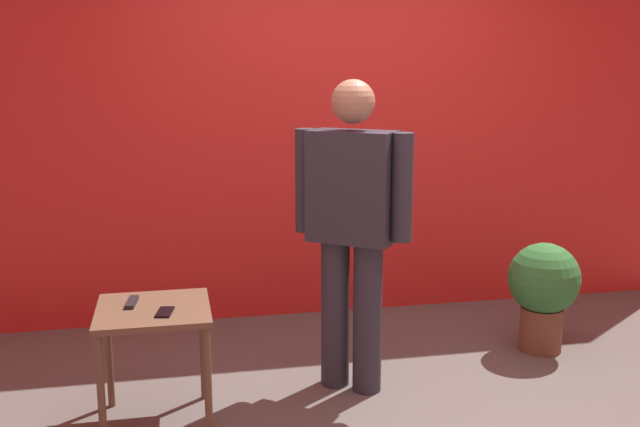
{
  "coord_description": "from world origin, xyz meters",
  "views": [
    {
      "loc": [
        -1.17,
        -3.32,
        1.76
      ],
      "look_at": [
        -0.37,
        0.55,
        0.95
      ],
      "focal_mm": 41.23,
      "sensor_mm": 36.0,
      "label": 1
    }
  ],
  "objects": [
    {
      "name": "tv_remote",
      "position": [
        -1.38,
        0.23,
        0.62
      ],
      "size": [
        0.06,
        0.17,
        0.02
      ],
      "primitive_type": "cube",
      "rotation": [
        0.0,
        0.0,
        -0.12
      ],
      "color": "black",
      "rests_on": "side_table"
    },
    {
      "name": "cell_phone",
      "position": [
        -1.23,
        0.06,
        0.61
      ],
      "size": [
        0.1,
        0.15,
        0.01
      ],
      "primitive_type": "cube",
      "rotation": [
        0.0,
        0.0,
        -0.19
      ],
      "color": "black",
      "rests_on": "side_table"
    },
    {
      "name": "side_table",
      "position": [
        -1.28,
        0.16,
        0.51
      ],
      "size": [
        0.54,
        0.54,
        0.61
      ],
      "color": "brown",
      "rests_on": "ground_plane"
    },
    {
      "name": "potted_plant",
      "position": [
        1.06,
        0.65,
        0.41
      ],
      "size": [
        0.44,
        0.44,
        0.69
      ],
      "color": "brown",
      "rests_on": "ground_plane"
    },
    {
      "name": "standing_person",
      "position": [
        -0.24,
        0.38,
        0.94
      ],
      "size": [
        0.6,
        0.48,
        1.69
      ],
      "color": "#2D2D38",
      "rests_on": "ground_plane"
    },
    {
      "name": "back_wall_red",
      "position": [
        0.0,
        1.7,
        1.41
      ],
      "size": [
        5.47,
        0.12,
        2.82
      ],
      "primitive_type": "cube",
      "color": "red",
      "rests_on": "ground_plane"
    },
    {
      "name": "ground_plane",
      "position": [
        0.0,
        0.0,
        0.0
      ],
      "size": [
        12.0,
        12.0,
        0.0
      ],
      "primitive_type": "plane",
      "color": "#59544F"
    }
  ]
}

